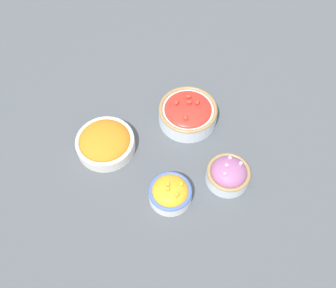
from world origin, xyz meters
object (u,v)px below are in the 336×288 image
(bowl_red_onion, at_px, (228,174))
(bowl_squash, at_px, (170,192))
(bowl_carrots, at_px, (105,142))
(bowl_cherry_tomatoes, at_px, (188,112))

(bowl_red_onion, height_order, bowl_squash, bowl_red_onion)
(bowl_squash, bearing_deg, bowl_carrots, 119.49)
(bowl_carrots, distance_m, bowl_red_onion, 0.37)
(bowl_red_onion, distance_m, bowl_squash, 0.17)
(bowl_cherry_tomatoes, bearing_deg, bowl_red_onion, -83.31)
(bowl_cherry_tomatoes, bearing_deg, bowl_squash, -121.84)
(bowl_carrots, height_order, bowl_squash, bowl_squash)
(bowl_cherry_tomatoes, distance_m, bowl_squash, 0.27)
(bowl_carrots, height_order, bowl_red_onion, bowl_red_onion)
(bowl_cherry_tomatoes, relative_size, bowl_squash, 1.52)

